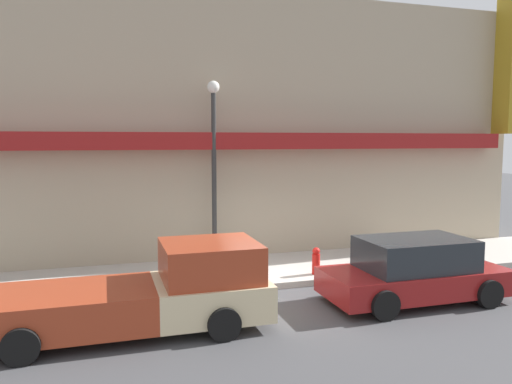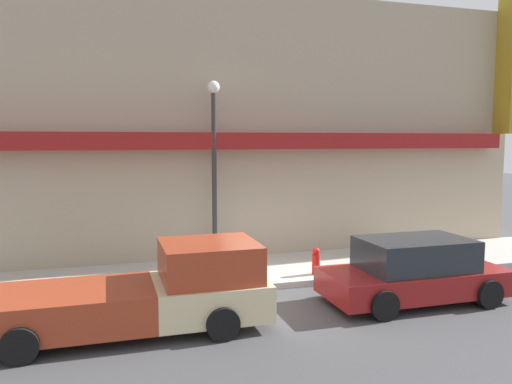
% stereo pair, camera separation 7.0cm
% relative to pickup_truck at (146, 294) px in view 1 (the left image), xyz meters
% --- Properties ---
extents(ground_plane, '(80.00, 80.00, 0.00)m').
position_rel_pickup_truck_xyz_m(ground_plane, '(3.37, 1.77, -0.74)').
color(ground_plane, '#424244').
extents(sidewalk, '(36.00, 3.22, 0.17)m').
position_rel_pickup_truck_xyz_m(sidewalk, '(3.37, 3.39, -0.66)').
color(sidewalk, '#B7B2A8').
rests_on(sidewalk, ground).
extents(building, '(19.80, 3.80, 11.49)m').
position_rel_pickup_truck_xyz_m(building, '(3.39, 6.47, 3.40)').
color(building, tan).
rests_on(building, ground).
extents(pickup_truck, '(5.66, 2.15, 1.70)m').
position_rel_pickup_truck_xyz_m(pickup_truck, '(0.00, 0.00, 0.00)').
color(pickup_truck, beige).
rests_on(pickup_truck, ground).
extents(parked_car, '(4.31, 2.03, 1.50)m').
position_rel_pickup_truck_xyz_m(parked_car, '(6.16, -0.00, -0.02)').
color(parked_car, maroon).
rests_on(parked_car, ground).
extents(fire_hydrant, '(0.21, 0.21, 0.73)m').
position_rel_pickup_truck_xyz_m(fire_hydrant, '(4.67, 2.29, -0.21)').
color(fire_hydrant, red).
rests_on(fire_hydrant, sidewalk).
extents(street_lamp, '(0.36, 0.36, 5.30)m').
position_rel_pickup_truck_xyz_m(street_lamp, '(2.35, 4.44, 2.76)').
color(street_lamp, '#2D2D2D').
rests_on(street_lamp, sidewalk).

